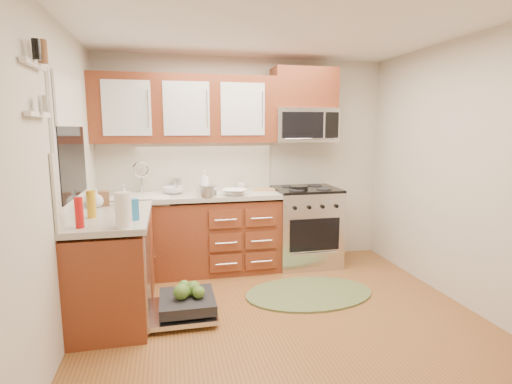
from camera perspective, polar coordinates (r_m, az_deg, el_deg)
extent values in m
plane|color=brown|center=(3.64, 4.19, -18.14)|extent=(3.50, 3.50, 0.00)
plane|color=white|center=(3.34, 4.74, 23.53)|extent=(3.50, 3.50, 0.00)
cube|color=beige|center=(4.95, -1.47, 4.31)|extent=(3.50, 0.04, 2.50)
cube|color=beige|center=(1.70, 22.00, -5.82)|extent=(3.50, 0.04, 2.50)
cube|color=beige|center=(3.23, -26.82, 0.71)|extent=(0.04, 3.50, 2.50)
cube|color=beige|center=(4.13, 28.40, 2.23)|extent=(0.04, 3.50, 2.50)
cube|color=#602E15|center=(4.72, -9.44, -6.25)|extent=(2.05, 0.60, 0.85)
cube|color=#602E15|center=(3.86, -19.62, -10.18)|extent=(0.60, 1.25, 0.85)
cube|color=#B0ACA1|center=(4.61, -9.59, -0.57)|extent=(2.07, 0.64, 0.05)
cube|color=#B0ACA1|center=(3.73, -19.86, -3.28)|extent=(0.64, 1.27, 0.05)
cube|color=beige|center=(4.86, -9.87, 3.61)|extent=(2.05, 0.02, 0.57)
cube|color=beige|center=(3.73, -24.61, 1.27)|extent=(0.02, 1.25, 0.57)
cube|color=#602E15|center=(4.97, 6.87, 14.49)|extent=(0.76, 0.35, 0.47)
cube|color=white|center=(3.68, -25.01, 11.61)|extent=(0.02, 0.96, 0.40)
cube|color=white|center=(2.88, -29.16, 15.65)|extent=(0.04, 0.40, 0.03)
cube|color=white|center=(2.85, -28.68, 9.68)|extent=(0.04, 0.40, 0.03)
cylinder|color=black|center=(4.74, 6.10, 0.65)|extent=(0.27, 0.27, 0.04)
cylinder|color=silver|center=(4.39, -7.02, 0.18)|extent=(0.27, 0.27, 0.13)
cube|color=tan|center=(4.80, 1.19, 0.37)|extent=(0.28, 0.21, 0.02)
cylinder|color=silver|center=(4.79, -11.23, 1.04)|extent=(0.13, 0.13, 0.16)
cylinder|color=white|center=(3.15, -18.45, -2.46)|extent=(0.14, 0.14, 0.27)
cylinder|color=gold|center=(3.60, -22.46, -1.62)|extent=(0.09, 0.09, 0.23)
cylinder|color=#BB100F|center=(3.27, -23.95, -2.72)|extent=(0.08, 0.08, 0.23)
cube|color=brown|center=(4.11, -21.21, -0.91)|extent=(0.15, 0.12, 0.14)
cube|color=teal|center=(3.38, -17.43, -2.44)|extent=(0.13, 0.10, 0.18)
imported|color=#999999|center=(4.46, -3.08, -0.01)|extent=(0.34, 0.34, 0.07)
imported|color=#999999|center=(4.65, -11.69, 0.26)|extent=(0.28, 0.28, 0.08)
imported|color=#999999|center=(4.87, -2.14, 0.94)|extent=(0.14, 0.14, 0.09)
imported|color=#999999|center=(4.45, -7.40, 1.28)|extent=(0.14, 0.14, 0.28)
imported|color=#999999|center=(4.05, -18.38, -0.46)|extent=(0.10, 0.10, 0.20)
imported|color=#999999|center=(4.05, -21.91, -0.83)|extent=(0.15, 0.15, 0.17)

